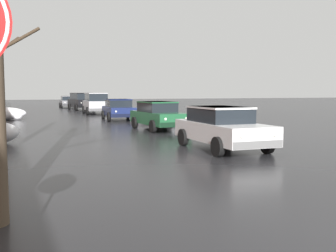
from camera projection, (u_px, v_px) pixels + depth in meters
The scene contains 10 objects.
snow_bank_near_corner_left at pixel (5, 114), 26.54m from camera, with size 2.91×1.19×0.87m.
snow_bank_mid_block_left at pixel (0, 112), 29.67m from camera, with size 3.14×0.98×0.77m.
snow_bank_near_corner_right at pixel (161, 118), 24.19m from camera, with size 3.08×1.00×0.65m.
snow_bank_far_right_pile at pixel (165, 121), 21.58m from camera, with size 2.94×0.98×0.71m.
sedan_white_approaching_near_lane at pixel (222, 127), 12.99m from camera, with size 1.99×4.29×1.42m.
sedan_green_parked_kerbside_close at pixel (158, 115), 19.80m from camera, with size 1.91×4.31×1.42m.
sedan_darkblue_parked_kerbside_mid at pixel (119, 109), 26.74m from camera, with size 2.24×4.41×1.42m.
suv_silver_parked_far_down_block at pixel (96, 103), 33.88m from camera, with size 2.20×4.43×1.82m.
suv_black_queued_behind_truck at pixel (81, 101), 41.21m from camera, with size 2.31×4.72×1.82m.
sedan_grey_at_far_intersection at pixel (68, 101), 47.58m from camera, with size 2.08×4.11×1.42m.
Camera 1 is at (-4.29, -2.44, 1.91)m, focal length 41.76 mm.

